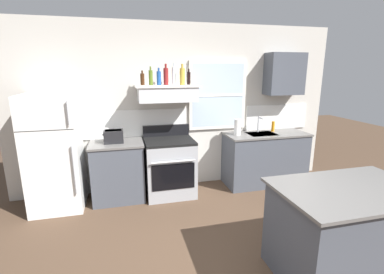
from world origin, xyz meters
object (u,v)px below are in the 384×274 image
object	(u,v)px
bottle_blue_liqueur	(159,78)
paper_towel_roll	(237,127)
refrigerator	(54,153)
bottle_olive_oil_square	(151,77)
bottle_balsamic_dark	(189,78)
stove_range	(170,167)
bottle_champagne_gold_foil	(182,76)
bottle_red_label_wine	(166,76)
kitchen_island	(346,232)
bottle_brown_stout	(142,79)
bottle_clear_tall	(174,76)
dish_soap_bottle	(273,126)
toaster	(114,136)

from	to	relation	value
bottle_blue_liqueur	paper_towel_roll	size ratio (longest dim) A/B	0.95
refrigerator	bottle_olive_oil_square	bearing A→B (deg)	5.34
bottle_balsamic_dark	refrigerator	bearing A→B (deg)	-175.51
bottle_olive_oil_square	stove_range	bearing A→B (deg)	-24.42
refrigerator	bottle_champagne_gold_foil	world-z (taller)	bottle_champagne_gold_foil
stove_range	bottle_olive_oil_square	distance (m)	1.42
bottle_red_label_wine	paper_towel_roll	xyz separation A→B (m)	(1.16, -0.10, -0.83)
bottle_balsamic_dark	kitchen_island	bearing A→B (deg)	-67.03
bottle_red_label_wine	paper_towel_roll	bearing A→B (deg)	-5.13
paper_towel_roll	kitchen_island	size ratio (longest dim) A/B	0.19
bottle_brown_stout	bottle_blue_liqueur	size ratio (longest dim) A/B	0.84
refrigerator	bottle_clear_tall	bearing A→B (deg)	5.22
dish_soap_bottle	bottle_red_label_wine	bearing A→B (deg)	179.86
stove_range	bottle_red_label_wine	world-z (taller)	bottle_red_label_wine
dish_soap_bottle	bottle_balsamic_dark	bearing A→B (deg)	-179.88
bottle_brown_stout	dish_soap_bottle	bearing A→B (deg)	-0.32
bottle_brown_stout	bottle_balsamic_dark	xyz separation A→B (m)	(0.71, -0.02, 0.01)
bottle_balsamic_dark	dish_soap_bottle	distance (m)	1.75
bottle_champagne_gold_foil	refrigerator	bearing A→B (deg)	-177.31
bottle_blue_liqueur	bottle_champagne_gold_foil	world-z (taller)	bottle_champagne_gold_foil
refrigerator	dish_soap_bottle	distance (m)	3.54
stove_range	bottle_blue_liqueur	xyz separation A→B (m)	(-0.12, 0.09, 1.39)
bottle_olive_oil_square	paper_towel_roll	bearing A→B (deg)	-2.93
bottle_red_label_wine	bottle_champagne_gold_foil	bearing A→B (deg)	-17.72
stove_range	kitchen_island	distance (m)	2.58
paper_towel_roll	bottle_blue_liqueur	bearing A→B (deg)	177.79
toaster	bottle_champagne_gold_foil	size ratio (longest dim) A/B	0.95
refrigerator	bottle_red_label_wine	world-z (taller)	bottle_red_label_wine
refrigerator	stove_range	world-z (taller)	refrigerator
bottle_clear_tall	dish_soap_bottle	distance (m)	1.97
paper_towel_roll	kitchen_island	xyz separation A→B (m)	(0.19, -2.24, -0.59)
refrigerator	paper_towel_roll	bearing A→B (deg)	1.23
bottle_brown_stout	bottle_blue_liqueur	world-z (taller)	bottle_blue_liqueur
bottle_blue_liqueur	bottle_red_label_wine	distance (m)	0.13
bottle_blue_liqueur	dish_soap_bottle	world-z (taller)	bottle_blue_liqueur
toaster	bottle_blue_liqueur	bearing A→B (deg)	4.22
bottle_brown_stout	kitchen_island	world-z (taller)	bottle_brown_stout
refrigerator	bottle_clear_tall	xyz separation A→B (m)	(1.77, 0.16, 1.06)
bottle_olive_oil_square	bottle_champagne_gold_foil	bearing A→B (deg)	-5.24
bottle_balsamic_dark	bottle_blue_liqueur	bearing A→B (deg)	-174.26
refrigerator	paper_towel_roll	distance (m)	2.82
bottle_olive_oil_square	dish_soap_bottle	size ratio (longest dim) A/B	1.52
bottle_red_label_wine	bottle_champagne_gold_foil	world-z (taller)	bottle_red_label_wine
refrigerator	bottle_brown_stout	distance (m)	1.65
bottle_clear_tall	paper_towel_roll	world-z (taller)	bottle_clear_tall
bottle_balsamic_dark	kitchen_island	distance (m)	2.89
paper_towel_roll	kitchen_island	distance (m)	2.32
stove_range	bottle_red_label_wine	distance (m)	1.42
refrigerator	bottle_clear_tall	size ratio (longest dim) A/B	5.03
bottle_red_label_wine	bottle_balsamic_dark	size ratio (longest dim) A/B	1.31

